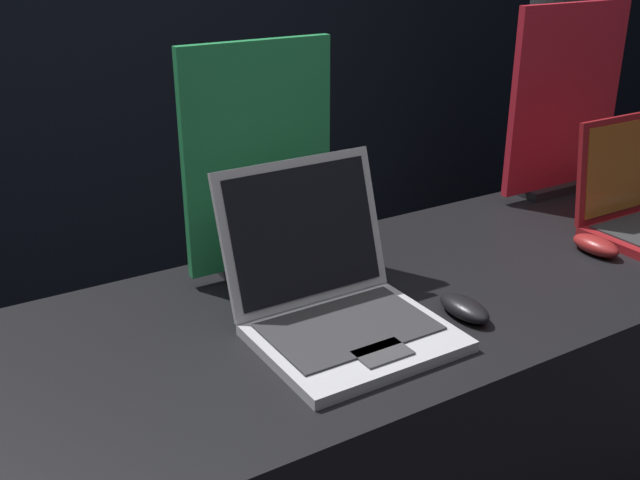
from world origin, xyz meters
TOP-DOWN VIEW (x-y plane):
  - laptop_middle at (-0.01, 0.28)m, footprint 0.33×0.36m
  - mouse_middle at (0.22, 0.19)m, footprint 0.06×0.12m
  - promo_stand_middle at (-0.01, 0.56)m, footprint 0.32×0.07m
  - mouse_back at (0.66, 0.26)m, footprint 0.06×0.12m
  - promo_stand_back at (0.90, 0.59)m, footprint 0.38×0.07m
  - person_bystander at (1.53, 1.12)m, footprint 0.32×0.32m

SIDE VIEW (x-z plane):
  - person_bystander at x=1.53m, z-range 0.03..1.73m
  - mouse_middle at x=0.22m, z-range 0.90..0.93m
  - mouse_back at x=0.66m, z-range 0.90..0.93m
  - laptop_middle at x=-0.01m, z-range 0.82..1.10m
  - promo_stand_middle at x=-0.01m, z-range 0.89..1.36m
  - promo_stand_back at x=0.90m, z-range 0.89..1.38m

